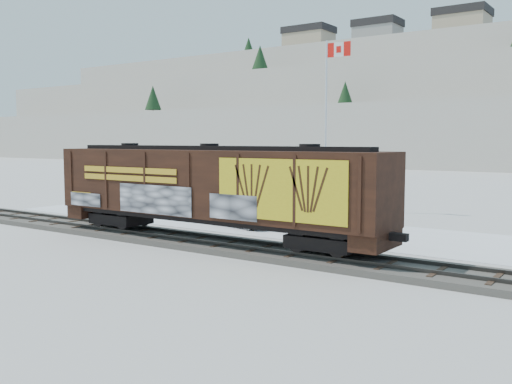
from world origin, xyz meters
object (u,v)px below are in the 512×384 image
Objects in this scene: car_white at (300,217)px; car_dark at (320,219)px; car_silver at (240,212)px; flagpole at (327,149)px; hopper_railcar at (210,187)px.

car_white is 1.18m from car_dark.
car_dark is (5.15, 0.51, -0.03)m from car_silver.
car_silver reaches higher than car_dark.
car_dark is at bearing -64.04° from flagpole.
car_dark is at bearing -79.11° from car_white.
car_white is at bearing 76.69° from hopper_railcar.
car_white is 0.91× the size of car_dark.
car_white is (4.00, 0.23, -0.01)m from car_silver.
hopper_railcar reaches higher than car_silver.
car_silver is at bearing 90.42° from car_white.
flagpole is (-1.75, 15.31, 1.62)m from hopper_railcar.
car_silver is 0.97× the size of car_white.
car_silver is 0.89× the size of car_dark.
car_dark is (2.59, 6.39, -2.09)m from hopper_railcar.
hopper_railcar reaches higher than car_white.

